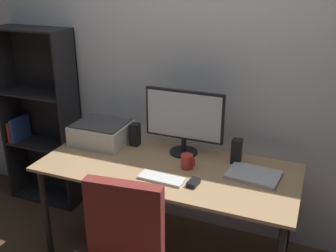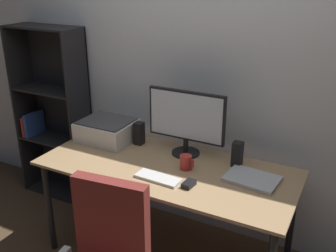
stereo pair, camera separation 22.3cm
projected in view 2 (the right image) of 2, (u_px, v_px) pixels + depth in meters
name	position (u px, v px, depth m)	size (l,w,h in m)	color
back_wall	(201.00, 67.00, 2.82)	(6.40, 0.10, 2.60)	silver
desk	(167.00, 176.00, 2.61)	(1.71, 0.75, 0.74)	tan
monitor	(186.00, 119.00, 2.66)	(0.56, 0.20, 0.46)	black
keyboard	(158.00, 178.00, 2.42)	(0.29, 0.11, 0.02)	silver
mouse	(189.00, 184.00, 2.33)	(0.06, 0.10, 0.03)	black
coffee_mug	(186.00, 162.00, 2.53)	(0.09, 0.08, 0.10)	#B72D28
laptop	(252.00, 179.00, 2.40)	(0.32, 0.23, 0.02)	#B7BABC
speaker_left	(139.00, 133.00, 2.88)	(0.06, 0.07, 0.17)	black
speaker_right	(237.00, 154.00, 2.56)	(0.06, 0.07, 0.17)	black
printer	(107.00, 130.00, 2.95)	(0.40, 0.34, 0.16)	silver
bookshelf	(54.00, 114.00, 3.45)	(0.65, 0.28, 1.54)	black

